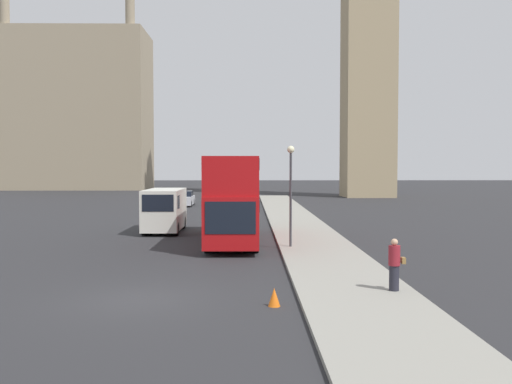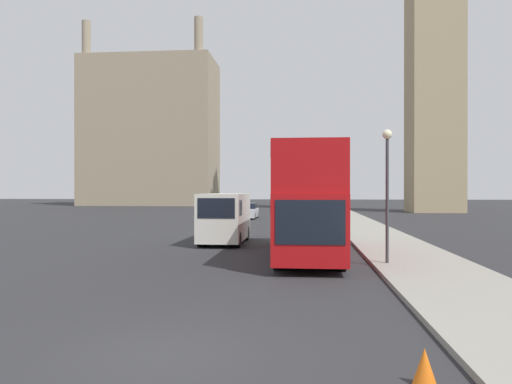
{
  "view_description": "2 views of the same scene",
  "coord_description": "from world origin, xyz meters",
  "px_view_note": "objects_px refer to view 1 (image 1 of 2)",
  "views": [
    {
      "loc": [
        3.45,
        -17.53,
        4.13
      ],
      "look_at": [
        3.87,
        12.49,
        2.77
      ],
      "focal_mm": 40.0,
      "sensor_mm": 36.0,
      "label": 1
    },
    {
      "loc": [
        2.45,
        -8.42,
        2.86
      ],
      "look_at": [
        -0.32,
        20.59,
        2.77
      ],
      "focal_mm": 35.0,
      "sensor_mm": 36.0,
      "label": 2
    }
  ],
  "objects_px": {
    "red_double_decker_bus": "(234,195)",
    "parked_sedan": "(185,199)",
    "pedestrian": "(395,265)",
    "white_van": "(164,209)",
    "street_lamp": "(291,179)"
  },
  "relations": [
    {
      "from": "street_lamp",
      "to": "parked_sedan",
      "type": "height_order",
      "value": "street_lamp"
    },
    {
      "from": "street_lamp",
      "to": "white_van",
      "type": "bearing_deg",
      "value": 134.28
    },
    {
      "from": "parked_sedan",
      "to": "pedestrian",
      "type": "bearing_deg",
      "value": -74.7
    },
    {
      "from": "pedestrian",
      "to": "red_double_decker_bus",
      "type": "bearing_deg",
      "value": 112.96
    },
    {
      "from": "white_van",
      "to": "pedestrian",
      "type": "relative_size",
      "value": 3.25
    },
    {
      "from": "pedestrian",
      "to": "parked_sedan",
      "type": "xyz_separation_m",
      "value": [
        -11.28,
        41.23,
        -0.27
      ]
    },
    {
      "from": "red_double_decker_bus",
      "to": "pedestrian",
      "type": "xyz_separation_m",
      "value": [
        5.47,
        -12.91,
        -1.57
      ]
    },
    {
      "from": "red_double_decker_bus",
      "to": "pedestrian",
      "type": "distance_m",
      "value": 14.11
    },
    {
      "from": "white_van",
      "to": "parked_sedan",
      "type": "xyz_separation_m",
      "value": [
        -1.36,
        23.6,
        -0.72
      ]
    },
    {
      "from": "white_van",
      "to": "pedestrian",
      "type": "distance_m",
      "value": 20.24
    },
    {
      "from": "red_double_decker_bus",
      "to": "parked_sedan",
      "type": "height_order",
      "value": "red_double_decker_bus"
    },
    {
      "from": "red_double_decker_bus",
      "to": "white_van",
      "type": "xyz_separation_m",
      "value": [
        -4.45,
        4.72,
        -1.12
      ]
    },
    {
      "from": "white_van",
      "to": "pedestrian",
      "type": "height_order",
      "value": "white_van"
    },
    {
      "from": "red_double_decker_bus",
      "to": "street_lamp",
      "type": "bearing_deg",
      "value": -44.09
    },
    {
      "from": "white_van",
      "to": "street_lamp",
      "type": "distance_m",
      "value": 10.73
    }
  ]
}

